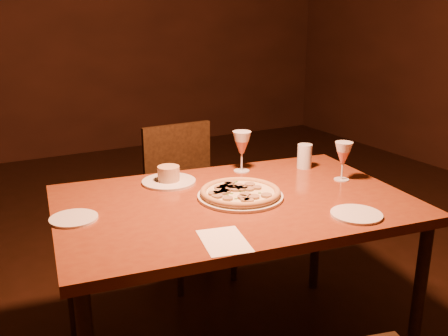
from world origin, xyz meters
name	(u,v)px	position (x,y,z in m)	size (l,w,h in m)	color
floor	(246,313)	(0.00, 0.00, 0.00)	(7.00, 7.00, 0.00)	black
back_wall	(72,11)	(0.00, 3.50, 1.50)	(6.00, 0.04, 3.00)	#3D1D13
dining_table	(234,215)	(-0.23, -0.26, 0.69)	(1.52, 1.08, 0.76)	brown
chair_far	(188,193)	(-0.07, 0.56, 0.49)	(0.43, 0.43, 0.87)	black
pizza_plate	(240,193)	(-0.20, -0.26, 0.78)	(0.35, 0.35, 0.04)	silver
ramekin_saucer	(169,177)	(-0.38, 0.06, 0.78)	(0.24, 0.24, 0.08)	silver
wine_glass_far	(242,152)	(-0.01, 0.05, 0.85)	(0.09, 0.09, 0.19)	#C16650
wine_glass_right	(343,161)	(0.32, -0.28, 0.85)	(0.08, 0.08, 0.18)	#C16650
water_tumbler	(305,156)	(0.29, -0.05, 0.82)	(0.07, 0.07, 0.12)	silver
side_plate_left	(74,218)	(-0.85, -0.16, 0.76)	(0.18, 0.18, 0.01)	silver
side_plate_near	(356,214)	(0.09, -0.63, 0.76)	(0.19, 0.19, 0.01)	silver
menu_card	(224,241)	(-0.45, -0.59, 0.76)	(0.14, 0.21, 0.00)	white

